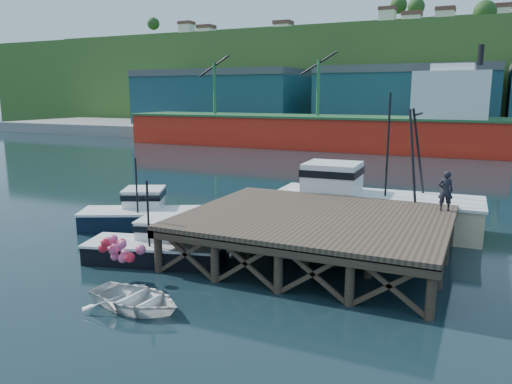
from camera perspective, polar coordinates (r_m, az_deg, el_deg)
The scene contains 12 objects.
ground at distance 26.40m, azimuth -4.69°, elevation -5.90°, with size 300.00×300.00×0.00m, color black.
wharf at distance 23.57m, azimuth 6.75°, elevation -3.13°, with size 12.00×10.00×2.62m.
far_quay at distance 93.03m, azimuth 17.13°, elevation 6.51°, with size 160.00×40.00×2.00m, color gray.
warehouse_left at distance 99.07m, azimuth -3.92°, elevation 10.41°, with size 32.00×16.00×9.00m, color #17424D.
warehouse_mid at distance 87.84m, azimuth 16.87°, elevation 9.88°, with size 28.00×16.00×9.00m, color #17424D.
cargo_ship at distance 73.14m, azimuth 8.17°, elevation 7.58°, with size 55.50×10.00×13.75m.
hillside at distance 122.62m, azimuth 19.39°, elevation 12.06°, with size 220.00×50.00×22.00m, color #2D511E.
boat_navy at distance 30.02m, azimuth -12.94°, elevation -2.37°, with size 7.19×5.20×4.25m.
boat_black at distance 24.07m, azimuth -11.26°, elevation -5.96°, with size 6.82×5.65×3.97m.
trawler at distance 29.65m, azimuth 13.03°, elevation -1.05°, with size 11.79×4.58×7.80m.
dinghy at distance 19.08m, azimuth -13.62°, elevation -11.75°, with size 2.76×3.87×0.80m, color silver.
dockworker at distance 25.88m, azimuth 20.84°, elevation 0.13°, with size 0.72×0.47×1.96m, color black.
Camera 1 is at (12.50, -21.94, 7.72)m, focal length 35.00 mm.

